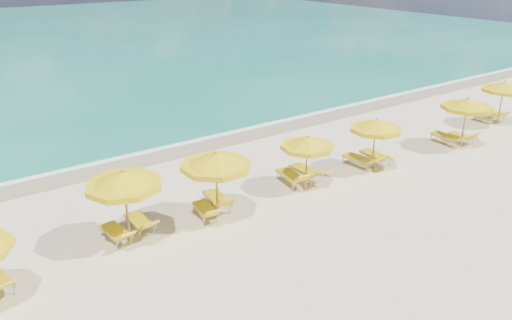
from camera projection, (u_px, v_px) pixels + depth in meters
ground_plane at (278, 200)px, 19.70m from camera, size 120.00×120.00×0.00m
ocean at (16, 41)px, 55.87m from camera, size 120.00×80.00×0.30m
wet_sand_band at (189, 146)px, 25.28m from camera, size 120.00×2.60×0.01m
foam_line at (181, 141)px, 25.88m from camera, size 120.00×1.20×0.03m
whitecap_near at (20, 119)px, 29.30m from camera, size 14.00×0.36×0.05m
whitecap_far at (179, 69)px, 42.06m from camera, size 18.00×0.30×0.05m
umbrella_2 at (123, 180)px, 16.13m from camera, size 2.58×2.58×2.59m
umbrella_3 at (216, 162)px, 17.58m from camera, size 3.29×3.29×2.60m
umbrella_4 at (307, 144)px, 20.14m from camera, size 2.63×2.63×2.23m
umbrella_5 at (376, 126)px, 21.91m from camera, size 2.88×2.88×2.34m
umbrella_6 at (468, 104)px, 24.46m from camera, size 2.87×2.87×2.53m
umbrella_7 at (504, 87)px, 27.83m from camera, size 2.68×2.68×2.49m
lounger_2_left at (116, 235)px, 16.80m from camera, size 0.75×1.79×0.78m
lounger_2_right at (140, 225)px, 17.43m from camera, size 0.64×1.83×0.83m
lounger_3_left at (205, 213)px, 18.26m from camera, size 0.86×1.76×0.80m
lounger_3_right at (217, 202)px, 18.97m from camera, size 0.99×2.00×0.91m
lounger_4_left at (291, 179)px, 20.90m from camera, size 0.93×2.04×0.93m
lounger_4_right at (306, 174)px, 21.44m from camera, size 0.78×2.08×0.81m
lounger_5_left at (359, 162)px, 22.70m from camera, size 0.94×2.02×0.79m
lounger_5_right at (376, 158)px, 23.06m from camera, size 0.75×2.02×0.83m
lounger_6_left at (447, 140)px, 25.37m from camera, size 0.73×2.03×0.88m
lounger_6_right at (462, 138)px, 25.72m from camera, size 0.68×1.63×0.80m
lounger_7_left at (484, 119)px, 28.76m from camera, size 0.78×1.64×0.77m
lounger_7_right at (493, 115)px, 29.28m from camera, size 0.63×1.78×0.76m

